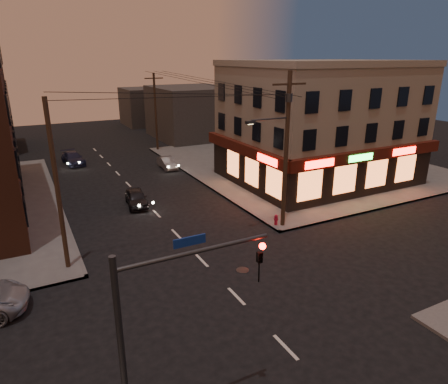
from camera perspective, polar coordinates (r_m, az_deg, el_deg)
ground at (r=19.80m, az=1.78°, el=-14.67°), size 120.00×120.00×0.00m
sidewalk_ne at (r=43.77m, az=10.27°, el=4.12°), size 24.00×28.00×0.15m
pizza_building at (r=37.21m, az=13.44°, el=9.66°), size 15.85×12.85×10.50m
bg_building_ne_a at (r=57.35m, az=-4.63°, el=11.27°), size 10.00×12.00×7.00m
bg_building_ne_b at (r=69.82m, az=-10.78°, el=11.93°), size 8.00×8.00×6.00m
utility_pole_main at (r=25.57m, az=8.71°, el=6.93°), size 4.20×0.44×10.00m
utility_pole_far at (r=49.13m, az=-9.74°, el=11.18°), size 0.26×0.26×9.00m
utility_pole_west at (r=21.84m, az=-22.73°, el=0.61°), size 0.24×0.24×9.00m
traffic_signal at (r=11.37m, az=-9.34°, el=-17.95°), size 4.49×0.32×6.47m
sedan_near at (r=31.39m, az=-12.40°, el=-0.82°), size 1.95×3.84×1.25m
sedan_mid at (r=41.42m, az=-8.11°, el=4.13°), size 1.30×3.55×1.16m
sedan_far at (r=45.67m, az=-20.76°, el=4.53°), size 2.24×4.53×1.27m
fire_hydrant at (r=27.10m, az=7.44°, el=-3.88°), size 0.34×0.34×0.74m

